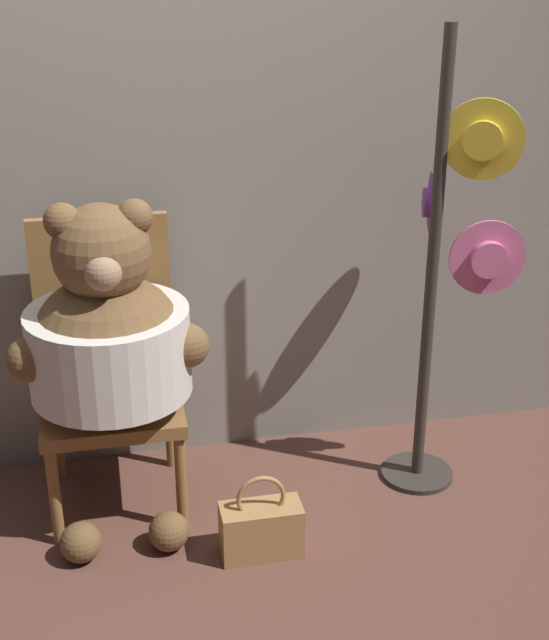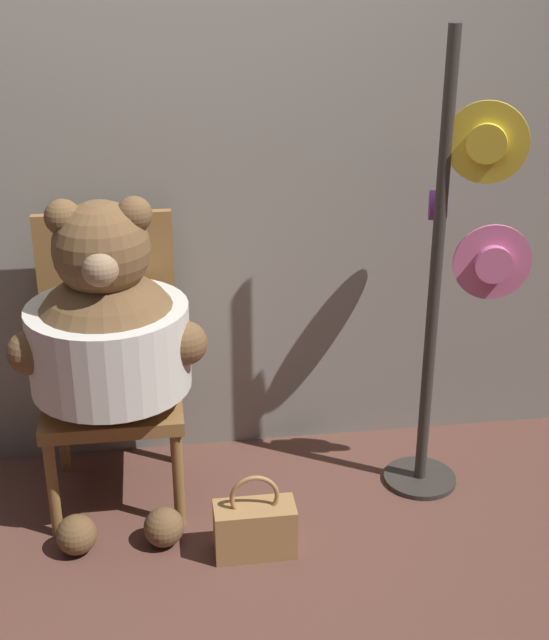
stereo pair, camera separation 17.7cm
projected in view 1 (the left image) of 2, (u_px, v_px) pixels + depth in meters
ground_plane at (208, 527)px, 3.21m from camera, size 14.00×14.00×0.00m
wall_back at (177, 180)px, 3.29m from camera, size 8.00×0.10×2.25m
chair at (108, 363)px, 3.22m from camera, size 0.49×0.48×1.05m
teddy_bear at (109, 342)px, 3.00m from camera, size 0.67×0.59×1.19m
hat_display_rack at (450, 271)px, 3.18m from camera, size 0.47×0.40×1.71m
handbag_on_ground at (261, 528)px, 3.04m from camera, size 0.28×0.13×0.31m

